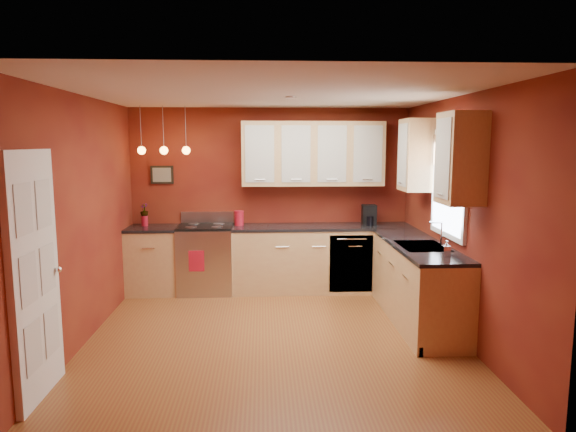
{
  "coord_description": "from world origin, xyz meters",
  "views": [
    {
      "loc": [
        -0.11,
        -5.35,
        2.1
      ],
      "look_at": [
        0.2,
        1.0,
        1.19
      ],
      "focal_mm": 32.0,
      "sensor_mm": 36.0,
      "label": 1
    }
  ],
  "objects_px": {
    "gas_range": "(206,258)",
    "sink": "(422,248)",
    "red_canister": "(239,218)",
    "soap_pump": "(446,248)",
    "coffee_maker": "(369,216)"
  },
  "relations": [
    {
      "from": "sink",
      "to": "coffee_maker",
      "type": "distance_m",
      "value": 1.57
    },
    {
      "from": "gas_range",
      "to": "coffee_maker",
      "type": "distance_m",
      "value": 2.4
    },
    {
      "from": "sink",
      "to": "gas_range",
      "type": "bearing_deg",
      "value": 150.22
    },
    {
      "from": "coffee_maker",
      "to": "soap_pump",
      "type": "relative_size",
      "value": 1.75
    },
    {
      "from": "sink",
      "to": "soap_pump",
      "type": "xyz_separation_m",
      "value": [
        0.07,
        -0.55,
        0.11
      ]
    },
    {
      "from": "sink",
      "to": "red_canister",
      "type": "distance_m",
      "value": 2.67
    },
    {
      "from": "red_canister",
      "to": "soap_pump",
      "type": "height_order",
      "value": "red_canister"
    },
    {
      "from": "sink",
      "to": "soap_pump",
      "type": "bearing_deg",
      "value": -82.26
    },
    {
      "from": "red_canister",
      "to": "soap_pump",
      "type": "relative_size",
      "value": 1.26
    },
    {
      "from": "gas_range",
      "to": "red_canister",
      "type": "xyz_separation_m",
      "value": [
        0.47,
        0.08,
        0.56
      ]
    },
    {
      "from": "gas_range",
      "to": "soap_pump",
      "type": "distance_m",
      "value": 3.43
    },
    {
      "from": "gas_range",
      "to": "soap_pump",
      "type": "xyz_separation_m",
      "value": [
        2.7,
        -2.05,
        0.54
      ]
    },
    {
      "from": "coffee_maker",
      "to": "sink",
      "type": "bearing_deg",
      "value": -76.74
    },
    {
      "from": "gas_range",
      "to": "sink",
      "type": "height_order",
      "value": "sink"
    },
    {
      "from": "coffee_maker",
      "to": "soap_pump",
      "type": "xyz_separation_m",
      "value": [
        0.37,
        -2.08,
        -0.05
      ]
    }
  ]
}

